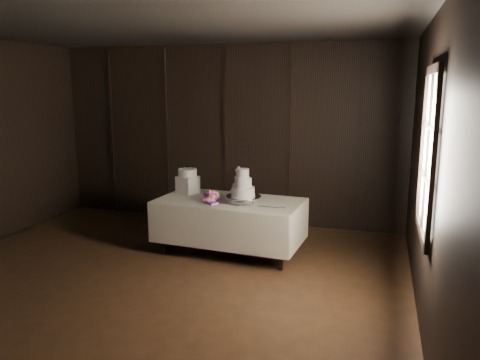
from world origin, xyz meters
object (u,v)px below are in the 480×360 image
object	(u,v)px
cake_stand	(243,199)
wedding_cake	(241,185)
bouquet	(210,197)
small_cake	(188,173)
box_pedestal	(188,185)
display_table	(230,224)

from	to	relation	value
cake_stand	wedding_cake	xyz separation A→B (m)	(-0.03, -0.02, 0.19)
bouquet	small_cake	world-z (taller)	small_cake
bouquet	small_cake	xyz separation A→B (m)	(-0.50, 0.39, 0.24)
bouquet	box_pedestal	xyz separation A→B (m)	(-0.50, 0.39, 0.06)
bouquet	box_pedestal	world-z (taller)	box_pedestal
display_table	wedding_cake	bearing A→B (deg)	-22.86
display_table	bouquet	distance (m)	0.49
wedding_cake	box_pedestal	distance (m)	0.98
bouquet	small_cake	bearing A→B (deg)	141.92
box_pedestal	small_cake	bearing A→B (deg)	0.00
display_table	small_cake	distance (m)	1.00
cake_stand	wedding_cake	world-z (taller)	wedding_cake
display_table	cake_stand	xyz separation A→B (m)	(0.22, -0.08, 0.39)
box_pedestal	cake_stand	bearing A→B (deg)	-18.52
cake_stand	bouquet	distance (m)	0.45
cake_stand	bouquet	xyz separation A→B (m)	(-0.44, -0.08, 0.02)
display_table	wedding_cake	size ratio (longest dim) A/B	5.54
wedding_cake	small_cake	world-z (taller)	wedding_cake
cake_stand	box_pedestal	bearing A→B (deg)	161.48
display_table	cake_stand	world-z (taller)	cake_stand
cake_stand	box_pedestal	distance (m)	1.00
bouquet	display_table	bearing A→B (deg)	35.61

